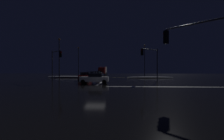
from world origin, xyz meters
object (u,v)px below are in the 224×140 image
Objects in this scene: sedan_silver at (99,73)px; traffic_signal_se at (195,44)px; sedan_green at (97,74)px; streetlamp_right_far at (145,58)px; sedan_orange at (94,74)px; streetlamp_left_near at (59,55)px; box_truck at (103,70)px; sedan_white_crossing at (95,78)px; sedan_blue at (91,75)px; streetlamp_left_far at (78,59)px; traffic_signal_nw at (56,60)px; traffic_signal_ne at (151,58)px; sedan_red at (85,76)px.

traffic_signal_se is at bearing -73.70° from sedan_silver.
streetlamp_right_far reaches higher than sedan_green.
streetlamp_left_near reaches higher than sedan_orange.
box_truck reaches higher than sedan_white_crossing.
sedan_blue is at bearing -89.79° from box_truck.
box_truck is 0.89× the size of streetlamp_left_far.
streetlamp_right_far reaches higher than traffic_signal_nw.
traffic_signal_ne is at bearing -0.72° from traffic_signal_nw.
sedan_green is 39.83m from traffic_signal_se.
streetlamp_right_far is at bearing 53.66° from sedan_red.
sedan_blue is at bearing 61.94° from traffic_signal_nw.
streetlamp_left_far is (-6.58, 13.51, 4.52)m from sedan_blue.
sedan_silver is at bearing 73.49° from streetlamp_left_near.
traffic_signal_se is (12.38, -25.96, 3.12)m from sedan_blue.
traffic_signal_se is at bearing -89.75° from traffic_signal_ne.
sedan_blue and sedan_green have the same top height.
sedan_silver is (-0.55, 24.02, 0.00)m from sedan_red.
sedan_blue is 5.98m from sedan_orange.
streetlamp_left_near is at bearing -103.37° from box_truck.
streetlamp_left_far reaches higher than streetlamp_left_near.
streetlamp_left_far is (-6.24, 7.54, 4.52)m from sedan_orange.
sedan_red is 1.00× the size of sedan_white_crossing.
streetlamp_left_near is (-1.86, 6.36, 1.30)m from traffic_signal_nw.
streetlamp_left_near is at bearing 152.44° from sedan_red.
traffic_signal_se is (12.32, -20.00, 3.12)m from sedan_red.
sedan_green is 24.53m from traffic_signal_ne.
sedan_green is 25.32m from sedan_white_crossing.
box_truck is at bearing 90.21° from sedan_blue.
traffic_signal_se reaches higher than sedan_white_crossing.
sedan_green and sedan_white_crossing have the same top height.
sedan_orange and sedan_silver have the same top height.
sedan_blue is 0.77× the size of traffic_signal_nw.
streetlamp_left_near is at bearing -159.25° from sedan_blue.
streetlamp_left_far is at bearing 115.98° from sedan_blue.
box_truck reaches higher than sedan_blue.
traffic_signal_nw is at bearing 179.28° from traffic_signal_ne.
sedan_red is at bearing -126.34° from streetlamp_right_far.
traffic_signal_nw is (-7.90, 4.58, 3.09)m from sedan_white_crossing.
traffic_signal_se reaches higher than box_truck.
streetlamp_left_far reaches higher than traffic_signal_ne.
traffic_signal_nw is (-4.38, -14.82, 3.09)m from sedan_orange.
sedan_silver is 0.77× the size of traffic_signal_nw.
sedan_white_crossing is at bearing 126.31° from traffic_signal_se.
traffic_signal_ne is at bearing -58.34° from sedan_green.
box_truck is 28.29m from streetlamp_left_near.
box_truck is at bearing 82.17° from traffic_signal_nw.
streetlamp_left_near reaches higher than sedan_blue.
sedan_red is 0.47× the size of streetlamp_left_far.
sedan_green is at bearing 121.66° from traffic_signal_ne.
sedan_blue is at bearing -64.02° from streetlamp_left_far.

